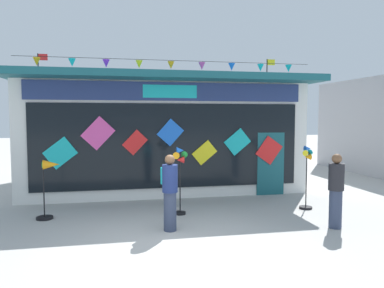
{
  "coord_description": "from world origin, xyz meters",
  "views": [
    {
      "loc": [
        -0.97,
        -7.17,
        2.5
      ],
      "look_at": [
        1.12,
        3.33,
        1.71
      ],
      "focal_mm": 34.53,
      "sensor_mm": 36.0,
      "label": 1
    }
  ],
  "objects_px": {
    "wind_spinner_left": "(180,166)",
    "wind_spinner_center_left": "(307,169)",
    "kite_shop_building": "(160,133)",
    "person_near_camera": "(170,191)",
    "person_mid_plaza": "(336,190)",
    "wind_spinner_far_left": "(49,181)"
  },
  "relations": [
    {
      "from": "wind_spinner_left",
      "to": "person_mid_plaza",
      "type": "relative_size",
      "value": 1.04
    },
    {
      "from": "kite_shop_building",
      "to": "person_mid_plaza",
      "type": "bearing_deg",
      "value": -63.18
    },
    {
      "from": "kite_shop_building",
      "to": "person_near_camera",
      "type": "height_order",
      "value": "kite_shop_building"
    },
    {
      "from": "wind_spinner_left",
      "to": "person_near_camera",
      "type": "distance_m",
      "value": 1.39
    },
    {
      "from": "wind_spinner_left",
      "to": "person_near_camera",
      "type": "height_order",
      "value": "wind_spinner_left"
    },
    {
      "from": "person_mid_plaza",
      "to": "kite_shop_building",
      "type": "bearing_deg",
      "value": -96.89
    },
    {
      "from": "wind_spinner_far_left",
      "to": "person_near_camera",
      "type": "distance_m",
      "value": 3.14
    },
    {
      "from": "wind_spinner_far_left",
      "to": "person_mid_plaza",
      "type": "relative_size",
      "value": 0.87
    },
    {
      "from": "person_near_camera",
      "to": "person_mid_plaza",
      "type": "relative_size",
      "value": 1.0
    },
    {
      "from": "wind_spinner_left",
      "to": "wind_spinner_center_left",
      "type": "xyz_separation_m",
      "value": [
        3.45,
        -0.1,
        -0.16
      ]
    },
    {
      "from": "wind_spinner_far_left",
      "to": "person_near_camera",
      "type": "height_order",
      "value": "person_near_camera"
    },
    {
      "from": "wind_spinner_left",
      "to": "wind_spinner_center_left",
      "type": "distance_m",
      "value": 3.46
    },
    {
      "from": "person_mid_plaza",
      "to": "wind_spinner_far_left",
      "type": "bearing_deg",
      "value": -51.29
    },
    {
      "from": "wind_spinner_far_left",
      "to": "person_near_camera",
      "type": "relative_size",
      "value": 0.87
    },
    {
      "from": "wind_spinner_left",
      "to": "wind_spinner_far_left",
      "type": "bearing_deg",
      "value": 175.92
    },
    {
      "from": "kite_shop_building",
      "to": "wind_spinner_center_left",
      "type": "bearing_deg",
      "value": -53.6
    },
    {
      "from": "wind_spinner_left",
      "to": "person_mid_plaza",
      "type": "height_order",
      "value": "wind_spinner_left"
    },
    {
      "from": "wind_spinner_center_left",
      "to": "kite_shop_building",
      "type": "bearing_deg",
      "value": 126.4
    },
    {
      "from": "wind_spinner_center_left",
      "to": "person_near_camera",
      "type": "xyz_separation_m",
      "value": [
        -3.9,
        -1.16,
        -0.2
      ]
    },
    {
      "from": "wind_spinner_far_left",
      "to": "wind_spinner_left",
      "type": "distance_m",
      "value": 3.23
    },
    {
      "from": "person_near_camera",
      "to": "kite_shop_building",
      "type": "bearing_deg",
      "value": 75.56
    },
    {
      "from": "wind_spinner_left",
      "to": "person_near_camera",
      "type": "xyz_separation_m",
      "value": [
        -0.45,
        -1.26,
        -0.36
      ]
    }
  ]
}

